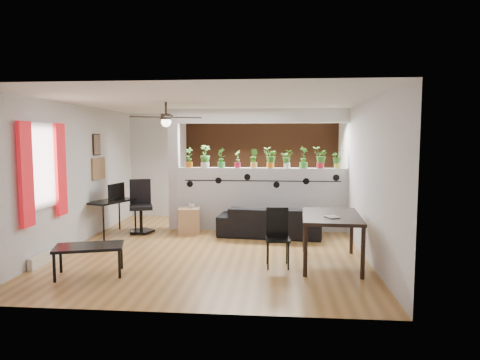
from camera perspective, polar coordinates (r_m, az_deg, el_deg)
The scene contains 31 objects.
room_shell at distance 7.72m, azimuth -3.39°, elevation 0.54°, with size 6.30×7.10×2.90m.
partition_wall at distance 9.21m, azimuth 2.94°, elevation -2.57°, with size 3.60×0.18×1.35m, color #BCBCC1.
ceiling_header at distance 9.13m, azimuth 3.00°, elevation 8.53°, with size 3.60×0.18×0.30m, color silver.
pier_column at distance 9.40m, azimuth -8.76°, elevation 1.38°, with size 0.22×0.20×2.60m, color #BCBCC1.
brick_panel at distance 10.60m, azimuth 3.24°, elevation 1.90°, with size 3.90×0.05×2.60m, color #A75830.
vine_decal at distance 9.06m, azimuth 2.93°, elevation -0.12°, with size 3.31×0.01×0.30m.
window_assembly at distance 7.40m, azimuth -24.82°, elevation 1.44°, with size 0.09×1.30×1.55m.
baseboard_heater at distance 7.62m, azimuth -24.28°, elevation -9.26°, with size 0.08×1.00×0.18m, color silver.
corkboard at distance 9.34m, azimuth -18.34°, elevation 1.44°, with size 0.03×0.60×0.45m, color olive.
framed_art at distance 9.28m, azimuth -18.57°, elevation 4.50°, with size 0.03×0.34×0.44m.
ceiling_fan at distance 7.56m, azimuth -9.83°, elevation 8.05°, with size 1.19×1.19×0.43m.
potted_plant_0 at distance 9.31m, azimuth -6.81°, elevation 3.07°, with size 0.24×0.21×0.43m.
potted_plant_1 at distance 9.25m, azimuth -4.68°, elevation 3.25°, with size 0.33×0.31×0.48m.
potted_plant_2 at distance 9.19m, azimuth -2.51°, elevation 3.07°, with size 0.28×0.28×0.43m.
potted_plant_3 at distance 9.16m, azimuth -0.33°, elevation 2.89°, with size 0.21×0.23×0.37m.
potted_plant_4 at distance 9.13m, azimuth 1.86°, elevation 2.98°, with size 0.26×0.24×0.40m.
potted_plant_5 at distance 9.12m, azimuth 4.07°, elevation 3.07°, with size 0.26×0.23×0.44m.
potted_plant_6 at distance 9.12m, azimuth 6.28°, elevation 2.89°, with size 0.20×0.16×0.39m.
potted_plant_7 at distance 9.13m, azimuth 8.49°, elevation 3.12°, with size 0.31×0.31×0.47m.
potted_plant_8 at distance 9.16m, azimuth 10.68°, elevation 3.04°, with size 0.28×0.26×0.45m.
potted_plant_9 at distance 9.20m, azimuth 12.86°, elevation 2.83°, with size 0.24×0.21×0.39m.
sofa at distance 8.73m, azimuth 4.01°, elevation -5.59°, with size 1.97×0.78×0.58m, color black.
cube_shelf at distance 9.01m, azimuth -6.78°, elevation -5.41°, with size 0.44×0.39×0.53m, color tan.
cup at distance 8.95m, azimuth -6.49°, elevation -3.45°, with size 0.12×0.12×0.10m, color gray.
computer_desk at distance 9.13m, azimuth -16.76°, elevation -3.02°, with size 0.85×1.11×0.72m.
monitor at distance 9.25m, azimuth -16.44°, elevation -1.91°, with size 0.05×0.32×0.18m, color black.
office_chair at distance 9.22m, azimuth -13.09°, elevation -3.90°, with size 0.59×0.59×1.10m.
dining_table at distance 6.86m, azimuth 12.05°, elevation -5.22°, with size 0.96×1.49×0.79m.
book at distance 6.54m, azimuth 11.51°, elevation -4.89°, with size 0.17×0.23×0.02m, color gray.
folding_chair at distance 6.70m, azimuth 5.02°, elevation -6.89°, with size 0.39×0.39×0.90m.
coffee_table at distance 6.60m, azimuth -19.48°, elevation -8.62°, with size 1.06×0.78×0.44m.
Camera 1 is at (1.12, -7.61, 1.97)m, focal length 32.00 mm.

